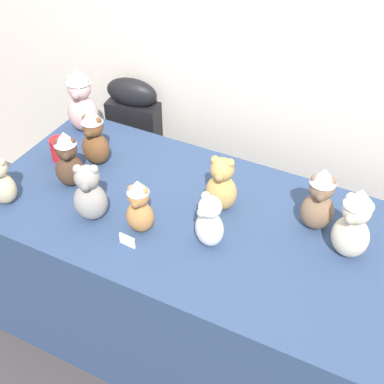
{
  "coord_description": "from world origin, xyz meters",
  "views": [
    {
      "loc": [
        0.73,
        -1.18,
        2.23
      ],
      "look_at": [
        0.0,
        0.25,
        0.9
      ],
      "focal_mm": 48.99,
      "sensor_mm": 36.0,
      "label": 1
    }
  ],
  "objects_px": {
    "teddy_bear_ash": "(90,194)",
    "instrument_case": "(137,156)",
    "teddy_bear_chestnut": "(94,138)",
    "teddy_bear_honey": "(221,185)",
    "teddy_bear_cream": "(354,224)",
    "teddy_bear_sand": "(1,182)",
    "teddy_bear_mocha": "(319,200)",
    "party_cup_red": "(59,149)",
    "teddy_bear_blush": "(81,101)",
    "teddy_bear_cocoa": "(68,160)",
    "teddy_bear_caramel": "(139,207)",
    "teddy_bear_snow": "(209,222)",
    "display_table": "(192,277)"
  },
  "relations": [
    {
      "from": "teddy_bear_ash",
      "to": "instrument_case",
      "type": "bearing_deg",
      "value": 85.26
    },
    {
      "from": "teddy_bear_chestnut",
      "to": "teddy_bear_ash",
      "type": "xyz_separation_m",
      "value": [
        0.2,
        -0.32,
        -0.01
      ]
    },
    {
      "from": "instrument_case",
      "to": "teddy_bear_honey",
      "type": "xyz_separation_m",
      "value": [
        0.73,
        -0.49,
        0.41
      ]
    },
    {
      "from": "teddy_bear_cream",
      "to": "teddy_bear_sand",
      "type": "xyz_separation_m",
      "value": [
        -1.36,
        -0.36,
        -0.05
      ]
    },
    {
      "from": "teddy_bear_mocha",
      "to": "party_cup_red",
      "type": "xyz_separation_m",
      "value": [
        -1.19,
        -0.09,
        -0.09
      ]
    },
    {
      "from": "teddy_bear_honey",
      "to": "party_cup_red",
      "type": "relative_size",
      "value": 2.33
    },
    {
      "from": "teddy_bear_sand",
      "to": "party_cup_red",
      "type": "xyz_separation_m",
      "value": [
        0.01,
        0.35,
        -0.05
      ]
    },
    {
      "from": "teddy_bear_blush",
      "to": "instrument_case",
      "type": "bearing_deg",
      "value": 50.58
    },
    {
      "from": "teddy_bear_cream",
      "to": "teddy_bear_cocoa",
      "type": "distance_m",
      "value": 1.19
    },
    {
      "from": "teddy_bear_blush",
      "to": "teddy_bear_sand",
      "type": "xyz_separation_m",
      "value": [
        0.03,
        -0.61,
        -0.06
      ]
    },
    {
      "from": "teddy_bear_cocoa",
      "to": "party_cup_red",
      "type": "relative_size",
      "value": 2.48
    },
    {
      "from": "teddy_bear_ash",
      "to": "teddy_bear_mocha",
      "type": "relative_size",
      "value": 0.92
    },
    {
      "from": "teddy_bear_chestnut",
      "to": "teddy_bear_cocoa",
      "type": "xyz_separation_m",
      "value": [
        -0.01,
        -0.18,
        -0.0
      ]
    },
    {
      "from": "instrument_case",
      "to": "teddy_bear_cream",
      "type": "xyz_separation_m",
      "value": [
        1.27,
        -0.51,
        0.44
      ]
    },
    {
      "from": "teddy_bear_caramel",
      "to": "party_cup_red",
      "type": "xyz_separation_m",
      "value": [
        -0.58,
        0.24,
        -0.07
      ]
    },
    {
      "from": "instrument_case",
      "to": "teddy_bear_caramel",
      "type": "height_order",
      "value": "teddy_bear_caramel"
    },
    {
      "from": "teddy_bear_blush",
      "to": "party_cup_red",
      "type": "height_order",
      "value": "teddy_bear_blush"
    },
    {
      "from": "teddy_bear_caramel",
      "to": "teddy_bear_sand",
      "type": "bearing_deg",
      "value": 179.92
    },
    {
      "from": "teddy_bear_honey",
      "to": "teddy_bear_cream",
      "type": "bearing_deg",
      "value": -10.78
    },
    {
      "from": "teddy_bear_cocoa",
      "to": "teddy_bear_snow",
      "type": "bearing_deg",
      "value": -38.34
    },
    {
      "from": "display_table",
      "to": "instrument_case",
      "type": "xyz_separation_m",
      "value": [
        -0.65,
        0.58,
        0.1
      ]
    },
    {
      "from": "display_table",
      "to": "party_cup_red",
      "type": "relative_size",
      "value": 16.48
    },
    {
      "from": "instrument_case",
      "to": "teddy_bear_ash",
      "type": "bearing_deg",
      "value": -76.25
    },
    {
      "from": "teddy_bear_caramel",
      "to": "teddy_bear_blush",
      "type": "height_order",
      "value": "teddy_bear_blush"
    },
    {
      "from": "teddy_bear_honey",
      "to": "teddy_bear_cream",
      "type": "xyz_separation_m",
      "value": [
        0.53,
        -0.02,
        0.03
      ]
    },
    {
      "from": "teddy_bear_mocha",
      "to": "party_cup_red",
      "type": "relative_size",
      "value": 2.62
    },
    {
      "from": "display_table",
      "to": "teddy_bear_mocha",
      "type": "height_order",
      "value": "teddy_bear_mocha"
    },
    {
      "from": "teddy_bear_caramel",
      "to": "teddy_bear_snow",
      "type": "height_order",
      "value": "teddy_bear_caramel"
    },
    {
      "from": "display_table",
      "to": "teddy_bear_cocoa",
      "type": "height_order",
      "value": "teddy_bear_cocoa"
    },
    {
      "from": "display_table",
      "to": "teddy_bear_mocha",
      "type": "relative_size",
      "value": 6.28
    },
    {
      "from": "instrument_case",
      "to": "teddy_bear_blush",
      "type": "height_order",
      "value": "teddy_bear_blush"
    },
    {
      "from": "teddy_bear_mocha",
      "to": "instrument_case",
      "type": "bearing_deg",
      "value": 147.22
    },
    {
      "from": "display_table",
      "to": "teddy_bear_caramel",
      "type": "bearing_deg",
      "value": -129.18
    },
    {
      "from": "teddy_bear_cream",
      "to": "teddy_bear_cocoa",
      "type": "relative_size",
      "value": 1.15
    },
    {
      "from": "party_cup_red",
      "to": "teddy_bear_snow",
      "type": "bearing_deg",
      "value": -12.02
    },
    {
      "from": "instrument_case",
      "to": "teddy_bear_ash",
      "type": "xyz_separation_m",
      "value": [
        0.29,
        -0.78,
        0.41
      ]
    },
    {
      "from": "teddy_bear_snow",
      "to": "teddy_bear_cocoa",
      "type": "distance_m",
      "value": 0.7
    },
    {
      "from": "teddy_bear_ash",
      "to": "party_cup_red",
      "type": "height_order",
      "value": "teddy_bear_ash"
    },
    {
      "from": "instrument_case",
      "to": "teddy_bear_ash",
      "type": "relative_size",
      "value": 3.66
    },
    {
      "from": "teddy_bear_sand",
      "to": "teddy_bear_cocoa",
      "type": "height_order",
      "value": "teddy_bear_cocoa"
    },
    {
      "from": "teddy_bear_chestnut",
      "to": "teddy_bear_sand",
      "type": "bearing_deg",
      "value": -120.92
    },
    {
      "from": "teddy_bear_mocha",
      "to": "teddy_bear_snow",
      "type": "bearing_deg",
      "value": -152.98
    },
    {
      "from": "teddy_bear_honey",
      "to": "teddy_bear_sand",
      "type": "bearing_deg",
      "value": -163.68
    },
    {
      "from": "teddy_bear_cream",
      "to": "teddy_bear_ash",
      "type": "bearing_deg",
      "value": -150.9
    },
    {
      "from": "teddy_bear_cream",
      "to": "teddy_bear_mocha",
      "type": "xyz_separation_m",
      "value": [
        -0.15,
        0.09,
        -0.01
      ]
    },
    {
      "from": "teddy_bear_blush",
      "to": "display_table",
      "type": "bearing_deg",
      "value": -36.31
    },
    {
      "from": "instrument_case",
      "to": "teddy_bear_sand",
      "type": "relative_size",
      "value": 4.28
    },
    {
      "from": "teddy_bear_cream",
      "to": "teddy_bear_ash",
      "type": "xyz_separation_m",
      "value": [
        -0.98,
        -0.27,
        -0.03
      ]
    },
    {
      "from": "teddy_bear_caramel",
      "to": "teddy_bear_honey",
      "type": "relative_size",
      "value": 0.97
    },
    {
      "from": "instrument_case",
      "to": "teddy_bear_cream",
      "type": "distance_m",
      "value": 1.44
    }
  ]
}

